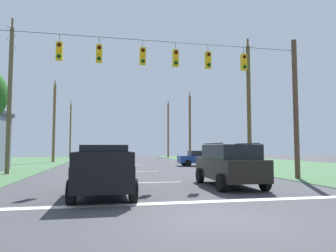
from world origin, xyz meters
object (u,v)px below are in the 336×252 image
at_px(suv_black, 229,164).
at_px(utility_pole_mid_right, 249,106).
at_px(utility_pole_far_left, 10,95).
at_px(utility_pole_distant_right, 54,122).
at_px(pickup_truck, 104,170).
at_px(utility_pole_distant_left, 70,129).
at_px(overhead_signal_span, 159,93).
at_px(utility_pole_far_right, 190,128).
at_px(distant_car_crossing_white, 237,157).
at_px(distant_car_oncoming, 200,158).
at_px(utility_pole_near_left, 168,129).

distance_m(suv_black, utility_pole_mid_right, 12.34).
relative_size(utility_pole_far_left, utility_pole_distant_right, 1.06).
bearing_deg(pickup_truck, utility_pole_distant_left, 98.01).
height_order(overhead_signal_span, utility_pole_far_right, utility_pole_far_right).
bearing_deg(utility_pole_distant_left, utility_pole_far_left, -90.64).
relative_size(pickup_truck, distant_car_crossing_white, 1.22).
height_order(pickup_truck, utility_pole_mid_right, utility_pole_mid_right).
xyz_separation_m(pickup_truck, utility_pole_far_left, (-6.60, 10.54, 4.52)).
relative_size(suv_black, distant_car_crossing_white, 1.09).
height_order(utility_pole_far_right, utility_pole_far_left, utility_pole_far_left).
height_order(distant_car_oncoming, utility_pole_far_left, utility_pole_far_left).
bearing_deg(utility_pole_near_left, overhead_signal_span, -102.29).
height_order(pickup_truck, utility_pole_far_left, utility_pole_far_left).
xyz_separation_m(pickup_truck, utility_pole_far_right, (11.34, 27.95, 3.62)).
distance_m(overhead_signal_span, utility_pole_distant_left, 41.33).
distance_m(distant_car_crossing_white, distant_car_oncoming, 5.89).
distance_m(utility_pole_far_right, utility_pole_far_left, 25.02).
height_order(utility_pole_mid_right, utility_pole_far_left, utility_pole_mid_right).
xyz_separation_m(utility_pole_far_right, utility_pole_distant_right, (-17.77, 0.12, 0.45)).
bearing_deg(utility_pole_far_right, utility_pole_far_left, -135.87).
distance_m(distant_car_crossing_white, utility_pole_mid_right, 10.31).
bearing_deg(utility_pole_far_left, utility_pole_distant_right, 89.43).
height_order(overhead_signal_span, pickup_truck, overhead_signal_span).
bearing_deg(utility_pole_distant_right, distant_car_oncoming, -34.22).
bearing_deg(distant_car_oncoming, utility_pole_far_left, -156.96).
distance_m(suv_black, utility_pole_far_right, 27.40).
bearing_deg(utility_pole_near_left, utility_pole_mid_right, -89.37).
relative_size(pickup_truck, utility_pole_near_left, 0.51).
bearing_deg(utility_pole_far_right, distant_car_oncoming, -100.53).
relative_size(distant_car_crossing_white, utility_pole_far_left, 0.40).
xyz_separation_m(distant_car_oncoming, utility_pole_far_left, (-15.97, -6.79, 4.70)).
xyz_separation_m(overhead_signal_span, utility_pole_far_left, (-9.45, 6.62, 0.66)).
height_order(distant_car_oncoming, utility_pole_mid_right, utility_pole_mid_right).
distance_m(distant_car_oncoming, utility_pole_distant_right, 19.57).
distance_m(utility_pole_near_left, utility_pole_far_left, 37.60).
bearing_deg(distant_car_crossing_white, suv_black, -115.13).
bearing_deg(pickup_truck, utility_pole_mid_right, 43.51).
xyz_separation_m(overhead_signal_span, utility_pole_distant_left, (-9.07, 40.32, 0.30)).
relative_size(distant_car_crossing_white, distant_car_oncoming, 1.02).
height_order(utility_pole_mid_right, utility_pole_distant_left, utility_pole_mid_right).
height_order(pickup_truck, suv_black, suv_black).
xyz_separation_m(utility_pole_mid_right, utility_pole_distant_left, (-18.05, 33.01, -0.23)).
height_order(overhead_signal_span, distant_car_crossing_white, overhead_signal_span).
relative_size(distant_car_crossing_white, utility_pole_mid_right, 0.40).
bearing_deg(utility_pole_distant_left, overhead_signal_span, -77.32).
bearing_deg(pickup_truck, utility_pole_far_right, 67.91).
bearing_deg(utility_pole_mid_right, overhead_signal_span, -140.86).
xyz_separation_m(suv_black, distant_car_crossing_white, (8.77, 18.70, -0.27)).
distance_m(overhead_signal_span, utility_pole_distant_right, 25.88).
relative_size(pickup_truck, utility_pole_far_right, 0.57).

